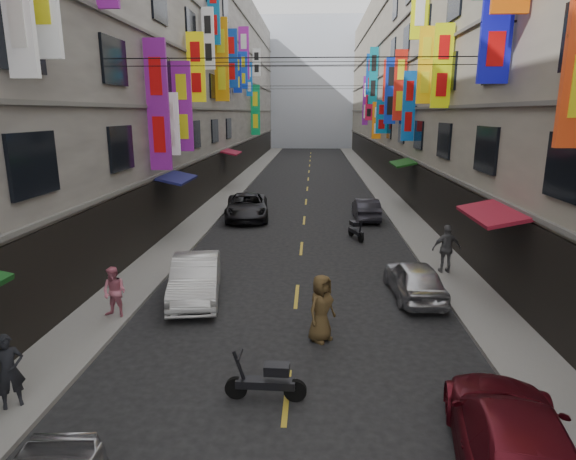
# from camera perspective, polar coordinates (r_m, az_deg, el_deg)

# --- Properties ---
(sidewalk_left) EXTENTS (2.00, 90.00, 0.12)m
(sidewalk_left) POSITION_cam_1_polar(r_m,az_deg,el_deg) (40.50, -6.25, 5.03)
(sidewalk_left) COLOR slate
(sidewalk_left) RESTS_ON ground
(sidewalk_right) EXTENTS (2.00, 90.00, 0.12)m
(sidewalk_right) POSITION_cam_1_polar(r_m,az_deg,el_deg) (40.34, 10.88, 4.83)
(sidewalk_right) COLOR slate
(sidewalk_right) RESTS_ON ground
(building_row_left) EXTENTS (10.14, 90.00, 19.00)m
(building_row_left) POSITION_cam_1_polar(r_m,az_deg,el_deg) (41.57, -15.20, 17.91)
(building_row_left) COLOR gray
(building_row_left) RESTS_ON ground
(building_row_right) EXTENTS (10.14, 90.00, 19.00)m
(building_row_right) POSITION_cam_1_polar(r_m,az_deg,el_deg) (41.26, 20.18, 17.60)
(building_row_right) COLOR #A29A88
(building_row_right) RESTS_ON ground
(haze_block) EXTENTS (18.00, 8.00, 22.00)m
(haze_block) POSITION_cam_1_polar(r_m,az_deg,el_deg) (89.63, 2.88, 16.84)
(haze_block) COLOR #B4BBC9
(haze_block) RESTS_ON ground
(shop_signage) EXTENTS (14.00, 55.00, 11.79)m
(shop_signage) POSITION_cam_1_polar(r_m,az_deg,el_deg) (32.40, 1.84, 19.07)
(shop_signage) COLOR #0E57A8
(shop_signage) RESTS_ON ground
(street_awnings) EXTENTS (13.99, 35.20, 0.41)m
(street_awnings) POSITION_cam_1_polar(r_m,az_deg,el_deg) (23.78, -1.28, 6.15)
(street_awnings) COLOR #134917
(street_awnings) RESTS_ON ground
(overhead_cables) EXTENTS (14.00, 38.04, 1.24)m
(overhead_cables) POSITION_cam_1_polar(r_m,az_deg,el_deg) (27.63, 2.08, 19.26)
(overhead_cables) COLOR black
(overhead_cables) RESTS_ON ground
(lane_markings) EXTENTS (0.12, 80.20, 0.01)m
(lane_markings) POSITION_cam_1_polar(r_m,az_deg,el_deg) (37.02, 2.23, 4.20)
(lane_markings) COLOR gold
(lane_markings) RESTS_ON ground
(scooter_crossing) EXTENTS (1.80, 0.50, 1.14)m
(scooter_crossing) POSITION_cam_1_polar(r_m,az_deg,el_deg) (11.00, -2.51, -17.49)
(scooter_crossing) COLOR black
(scooter_crossing) RESTS_ON ground
(scooter_far_right) EXTENTS (0.74, 1.76, 1.14)m
(scooter_far_right) POSITION_cam_1_polar(r_m,az_deg,el_deg) (24.13, 8.03, -0.05)
(scooter_far_right) COLOR black
(scooter_far_right) RESTS_ON ground
(car_left_mid) EXTENTS (2.22, 4.55, 1.44)m
(car_left_mid) POSITION_cam_1_polar(r_m,az_deg,el_deg) (16.56, -10.91, -5.64)
(car_left_mid) COLOR silver
(car_left_mid) RESTS_ON ground
(car_left_far) EXTENTS (3.03, 5.52, 1.47)m
(car_left_far) POSITION_cam_1_polar(r_m,az_deg,el_deg) (28.58, -4.89, 2.79)
(car_left_far) COLOR black
(car_left_far) RESTS_ON ground
(car_right_near) EXTENTS (2.77, 5.13, 1.41)m
(car_right_near) POSITION_cam_1_polar(r_m,az_deg,el_deg) (9.71, 25.24, -21.77)
(car_right_near) COLOR #5E101A
(car_right_near) RESTS_ON ground
(car_right_mid) EXTENTS (1.74, 3.88, 1.30)m
(car_right_mid) POSITION_cam_1_polar(r_m,az_deg,el_deg) (16.96, 14.76, -5.63)
(car_right_mid) COLOR #BABABF
(car_right_mid) RESTS_ON ground
(car_right_far) EXTENTS (1.41, 3.88, 1.27)m
(car_right_far) POSITION_cam_1_polar(r_m,az_deg,el_deg) (28.60, 9.23, 2.47)
(car_right_far) COLOR #292830
(car_right_far) RESTS_ON ground
(pedestrian_lnear) EXTENTS (0.80, 0.79, 1.61)m
(pedestrian_lnear) POSITION_cam_1_polar(r_m,az_deg,el_deg) (11.91, -30.17, -14.25)
(pedestrian_lnear) COLOR black
(pedestrian_lnear) RESTS_ON sidewalk_left
(pedestrian_lfar) EXTENTS (0.85, 0.67, 1.56)m
(pedestrian_lfar) POSITION_cam_1_polar(r_m,az_deg,el_deg) (15.46, -19.87, -6.94)
(pedestrian_lfar) COLOR #D67188
(pedestrian_lfar) RESTS_ON sidewalk_left
(pedestrian_rfar) EXTENTS (1.14, 0.69, 1.88)m
(pedestrian_rfar) POSITION_cam_1_polar(r_m,az_deg,el_deg) (19.42, 18.29, -2.13)
(pedestrian_rfar) COLOR #5B5A5D
(pedestrian_rfar) RESTS_ON sidewalk_right
(pedestrian_crossing) EXTENTS (1.09, 1.11, 1.90)m
(pedestrian_crossing) POSITION_cam_1_polar(r_m,az_deg,el_deg) (13.33, 3.97, -9.22)
(pedestrian_crossing) COLOR #503C20
(pedestrian_crossing) RESTS_ON ground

